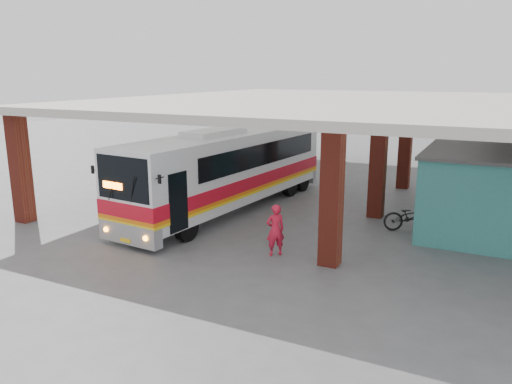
{
  "coord_description": "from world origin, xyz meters",
  "views": [
    {
      "loc": [
        7.51,
        -17.16,
        5.83
      ],
      "look_at": [
        -1.07,
        0.0,
        1.25
      ],
      "focal_mm": 35.0,
      "sensor_mm": 36.0,
      "label": 1
    }
  ],
  "objects_px": {
    "pedestrian": "(275,230)",
    "red_chair": "(441,185)",
    "coach_bus": "(229,169)",
    "motorcycle": "(412,216)"
  },
  "relations": [
    {
      "from": "pedestrian",
      "to": "motorcycle",
      "type": "bearing_deg",
      "value": -171.12
    },
    {
      "from": "coach_bus",
      "to": "red_chair",
      "type": "bearing_deg",
      "value": 48.33
    },
    {
      "from": "coach_bus",
      "to": "pedestrian",
      "type": "xyz_separation_m",
      "value": [
        4.14,
        -4.23,
        -0.93
      ]
    },
    {
      "from": "coach_bus",
      "to": "red_chair",
      "type": "height_order",
      "value": "coach_bus"
    },
    {
      "from": "coach_bus",
      "to": "motorcycle",
      "type": "relative_size",
      "value": 5.83
    },
    {
      "from": "coach_bus",
      "to": "pedestrian",
      "type": "relative_size",
      "value": 7.31
    },
    {
      "from": "pedestrian",
      "to": "red_chair",
      "type": "distance_m",
      "value": 12.28
    },
    {
      "from": "motorcycle",
      "to": "coach_bus",
      "type": "bearing_deg",
      "value": 68.88
    },
    {
      "from": "coach_bus",
      "to": "motorcycle",
      "type": "height_order",
      "value": "coach_bus"
    },
    {
      "from": "pedestrian",
      "to": "red_chair",
      "type": "xyz_separation_m",
      "value": [
        3.77,
        11.68,
        -0.48
      ]
    }
  ]
}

